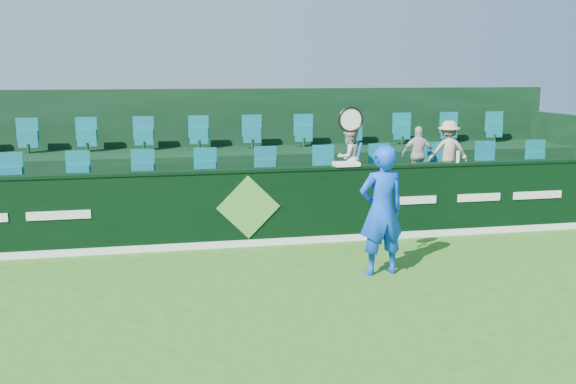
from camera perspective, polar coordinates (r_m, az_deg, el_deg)
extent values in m
plane|color=#346518|center=(7.56, 0.77, -12.67)|extent=(60.00, 60.00, 0.00)
cube|color=black|center=(11.13, -3.62, -1.49)|extent=(16.00, 0.20, 1.30)
cube|color=black|center=(11.01, -3.66, 1.94)|extent=(16.00, 0.24, 0.05)
cube|color=white|center=(11.17, -3.51, -4.57)|extent=(16.00, 0.02, 0.12)
cube|color=#539B38|center=(11.01, -3.54, -1.36)|extent=(1.10, 0.02, 1.10)
cube|color=white|center=(11.03, -19.71, -1.96)|extent=(1.00, 0.01, 0.14)
cube|color=white|center=(11.84, 11.48, -0.70)|extent=(0.70, 0.01, 0.14)
cube|color=white|center=(12.35, 16.61, -0.47)|extent=(0.85, 0.01, 0.14)
cube|color=white|center=(12.96, 21.30, -0.25)|extent=(1.00, 0.01, 0.14)
cube|color=black|center=(12.25, -4.33, -1.57)|extent=(16.00, 2.00, 0.80)
cube|color=black|center=(14.06, -5.33, 1.05)|extent=(16.00, 1.80, 1.30)
cube|color=black|center=(14.95, -5.80, 4.14)|extent=(16.00, 0.20, 2.60)
cube|color=#0F6574|center=(12.52, -4.61, 1.95)|extent=(13.50, 0.50, 0.60)
cube|color=#0F6574|center=(14.23, -5.53, 5.02)|extent=(13.50, 0.50, 0.60)
imported|color=blue|center=(9.59, 8.31, -1.63)|extent=(0.75, 0.54, 1.94)
cylinder|color=#143FBF|center=(9.21, 6.38, 3.71)|extent=(0.09, 0.04, 0.22)
cylinder|color=black|center=(9.17, 6.04, 4.94)|extent=(0.08, 0.03, 0.20)
torus|color=black|center=(9.13, 5.59, 6.43)|extent=(0.45, 0.04, 0.45)
cylinder|color=silver|center=(9.13, 5.59, 6.43)|extent=(0.37, 0.01, 0.37)
imported|color=beige|center=(12.55, 5.41, 3.10)|extent=(0.65, 0.60, 1.09)
imported|color=beige|center=(13.05, 11.51, 3.28)|extent=(0.71, 0.44, 1.12)
imported|color=tan|center=(13.30, 14.05, 3.54)|extent=(0.86, 0.59, 1.22)
cube|color=white|center=(11.38, 5.20, 2.50)|extent=(0.44, 0.29, 0.07)
cylinder|color=silver|center=(12.15, 14.88, 3.06)|extent=(0.07, 0.07, 0.21)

